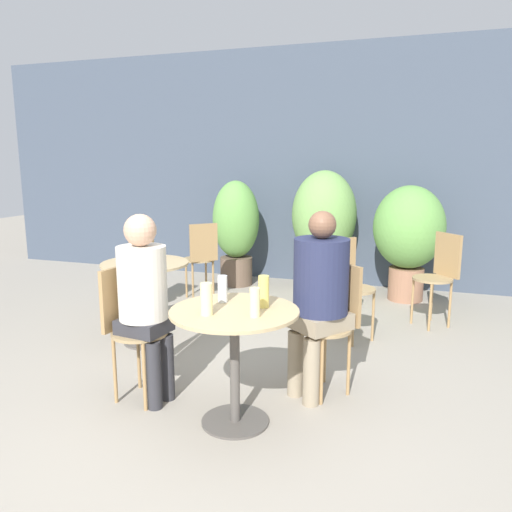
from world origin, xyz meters
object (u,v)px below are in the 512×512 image
Objects in this scene: beer_glass_3 at (207,299)px; potted_plant_1 at (324,221)px; bistro_chair_5 at (137,261)px; beer_glass_2 at (223,289)px; bistro_chair_2 at (202,254)px; bistro_chair_3 at (348,278)px; potted_plant_0 at (236,227)px; beer_glass_0 at (255,302)px; bistro_chair_4 at (440,270)px; seated_person_0 at (319,289)px; cafe_table_near at (235,337)px; cafe_table_far at (146,282)px; beer_glass_1 at (264,292)px; potted_plant_2 at (409,232)px; bistro_chair_1 at (129,319)px; bistro_chair_0 at (334,315)px; seated_person_1 at (144,291)px.

potted_plant_1 is (-0.02, 3.53, 0.04)m from beer_glass_3.
bistro_chair_5 is 2.39m from beer_glass_2.
bistro_chair_3 is at bearing 115.16° from bistro_chair_2.
beer_glass_2 is at bearing -161.08° from bistro_chair_3.
bistro_chair_3 is at bearing -42.49° from potted_plant_0.
bistro_chair_4 is at bearing 66.94° from beer_glass_0.
bistro_chair_3 is 5.35× the size of beer_glass_2.
bistro_chair_4 is at bearing 62.31° from beer_glass_3.
seated_person_0 is 0.87× the size of potted_plant_1.
cafe_table_far is at bearing 139.78° from cafe_table_near.
bistro_chair_4 is 2.85m from beer_glass_3.
beer_glass_1 is (-0.01, 0.20, 0.01)m from beer_glass_0.
cafe_table_far is 0.83× the size of bistro_chair_2.
beer_glass_2 is at bearing -108.10° from potted_plant_2.
beer_glass_0 is at bearing -87.05° from beer_glass_1.
beer_glass_2 is at bearing 93.01° from beer_glass_3.
potted_plant_2 is (1.01, -0.19, -0.07)m from potted_plant_1.
cafe_table_far is at bearing -160.31° from seated_person_0.
beer_glass_3 reaches higher than bistro_chair_3.
bistro_chair_4 is 0.71× the size of seated_person_0.
bistro_chair_2 is 0.61× the size of potted_plant_1.
bistro_chair_2 is 0.75m from bistro_chair_5.
seated_person_0 is at bearing 36.79° from beer_glass_2.
bistro_chair_1 is 1.00× the size of bistro_chair_3.
bistro_chair_0 is 0.68× the size of potted_plant_2.
potted_plant_0 is at bearing 112.62° from beer_glass_0.
cafe_table_near is at bearing -144.45° from beer_glass_1.
bistro_chair_5 is 0.68× the size of potted_plant_2.
potted_plant_2 reaches higher than bistro_chair_4.
bistro_chair_0 is 1.10m from bistro_chair_3.
bistro_chair_0 is at bearing -77.41° from potted_plant_1.
seated_person_1 reaches higher than bistro_chair_5.
seated_person_1 is (1.15, -1.73, 0.21)m from bistro_chair_5.
bistro_chair_0 is 1.38m from bistro_chair_1.
cafe_table_far is at bearing 32.24° from bistro_chair_1.
beer_glass_1 reaches higher than cafe_table_far.
bistro_chair_1 is at bearing -179.74° from beer_glass_1.
bistro_chair_5 is at bearing -111.74° from potted_plant_0.
bistro_chair_1 is 1.00m from beer_glass_0.
seated_person_1 is (0.67, -2.32, 0.21)m from bistro_chair_2.
potted_plant_0 is (-1.39, 3.33, -0.06)m from beer_glass_0.
potted_plant_2 is (0.73, 3.09, -0.03)m from beer_glass_1.
beer_glass_0 is 0.20m from beer_glass_1.
bistro_chair_3 is (0.42, 1.74, -0.00)m from cafe_table_near.
seated_person_0 is (1.73, -1.88, 0.20)m from bistro_chair_2.
bistro_chair_5 is at bearing 40.81° from seated_person_1.
beer_glass_2 is at bearing 134.50° from cafe_table_near.
seated_person_0 is 7.55× the size of beer_glass_0.
bistro_chair_2 is 5.34× the size of beer_glass_0.
seated_person_1 is 0.86× the size of potted_plant_1.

